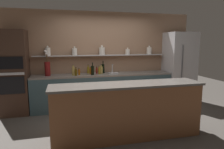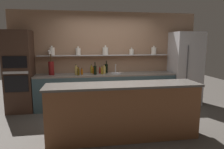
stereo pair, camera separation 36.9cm
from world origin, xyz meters
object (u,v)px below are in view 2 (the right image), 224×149
at_px(oven_tower, 20,72).
at_px(bottle_sauce_4, 82,72).
at_px(bottle_sauce_0, 77,71).
at_px(bottle_sauce_1, 100,70).
at_px(bottle_spirit_9, 104,70).
at_px(bottle_wine_5, 95,70).
at_px(bottle_oil_3, 91,70).
at_px(bottle_oil_8, 102,71).
at_px(flower_vase, 51,67).
at_px(bottle_spirit_7, 76,71).
at_px(refrigerator, 185,68).
at_px(sink_fixture, 116,73).
at_px(bottle_sauce_6, 93,71).
at_px(bottle_wine_2, 106,68).
at_px(bottle_oil_10, 79,72).

xyz_separation_m(oven_tower, bottle_sauce_4, (1.56, -0.04, -0.03)).
bearing_deg(bottle_sauce_0, bottle_sauce_4, -58.34).
bearing_deg(bottle_sauce_1, bottle_spirit_9, -19.34).
height_order(bottle_sauce_1, bottle_wine_5, bottle_wine_5).
bearing_deg(bottle_oil_3, bottle_oil_8, -39.55).
bearing_deg(bottle_sauce_4, bottle_oil_3, 38.33).
bearing_deg(oven_tower, bottle_oil_3, 5.45).
height_order(flower_vase, bottle_spirit_7, flower_vase).
distance_m(refrigerator, bottle_oil_8, 2.39).
bearing_deg(refrigerator, bottle_sauce_4, 179.99).
bearing_deg(bottle_wine_5, bottle_sauce_1, 54.67).
distance_m(sink_fixture, bottle_sauce_6, 0.62).
height_order(oven_tower, bottle_wine_2, oven_tower).
relative_size(flower_vase, bottle_wine_2, 1.92).
bearing_deg(bottle_spirit_7, bottle_oil_8, 1.12).
distance_m(bottle_sauce_0, bottle_spirit_7, 0.22).
bearing_deg(bottle_sauce_4, bottle_oil_8, -0.85).
distance_m(bottle_sauce_6, bottle_oil_10, 0.43).
height_order(sink_fixture, bottle_oil_8, sink_fixture).
bearing_deg(flower_vase, refrigerator, -1.07).
distance_m(refrigerator, flower_vase, 3.71).
relative_size(bottle_wine_5, bottle_sauce_6, 1.67).
xyz_separation_m(bottle_sauce_6, bottle_oil_8, (0.22, -0.07, 0.01)).
bearing_deg(flower_vase, bottle_sauce_6, -0.31).
bearing_deg(bottle_spirit_9, bottle_wine_5, -148.03).
height_order(bottle_sauce_4, bottle_oil_10, bottle_oil_10).
bearing_deg(refrigerator, oven_tower, 179.53).
bearing_deg(refrigerator, bottle_sauce_0, 176.31).
bearing_deg(bottle_oil_10, bottle_sauce_1, 22.60).
relative_size(flower_vase, bottle_sauce_6, 3.29).
distance_m(refrigerator, sink_fixture, 2.00).
xyz_separation_m(bottle_wine_2, bottle_sauce_6, (-0.37, -0.15, -0.04)).
bearing_deg(bottle_spirit_7, sink_fixture, 3.69).
xyz_separation_m(sink_fixture, bottle_sauce_0, (-1.05, 0.15, 0.06)).
distance_m(bottle_sauce_6, bottle_spirit_7, 0.46).
height_order(sink_fixture, bottle_sauce_4, sink_fixture).
distance_m(flower_vase, bottle_sauce_4, 0.80).
distance_m(refrigerator, oven_tower, 4.48).
relative_size(sink_fixture, bottle_spirit_9, 1.18).
bearing_deg(bottle_oil_8, bottle_wine_5, -160.82).
height_order(bottle_sauce_0, bottle_sauce_4, bottle_sauce_0).
bearing_deg(bottle_sauce_6, bottle_oil_10, -156.60).
relative_size(bottle_sauce_0, bottle_oil_3, 0.81).
bearing_deg(bottle_oil_8, bottle_spirit_9, 52.37).
height_order(bottle_wine_2, bottle_spirit_7, bottle_wine_2).
bearing_deg(bottle_oil_8, bottle_sauce_0, 162.59).
bearing_deg(sink_fixture, bottle_wine_2, 146.89).
relative_size(bottle_sauce_1, bottle_sauce_6, 0.96).
bearing_deg(bottle_wine_2, oven_tower, -175.57).
bearing_deg(refrigerator, bottle_sauce_1, 176.87).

